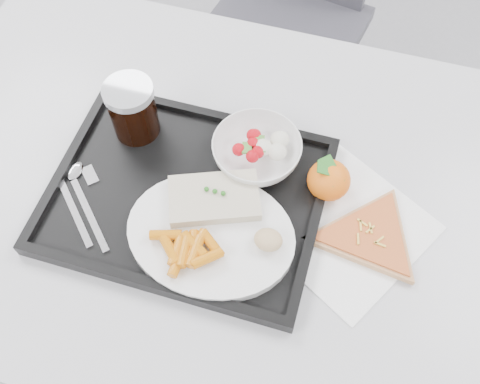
{
  "coord_description": "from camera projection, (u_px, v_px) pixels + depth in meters",
  "views": [
    {
      "loc": [
        0.16,
        -0.15,
        1.54
      ],
      "look_at": [
        0.03,
        0.28,
        0.77
      ],
      "focal_mm": 40.0,
      "sensor_mm": 36.0,
      "label": 1
    }
  ],
  "objects": [
    {
      "name": "cola_glass",
      "position": [
        132.0,
        109.0,
        0.91
      ],
      "size": [
        0.09,
        0.09,
        0.11
      ],
      "color": "black",
      "rests_on": "tray"
    },
    {
      "name": "salad_contents",
      "position": [
        263.0,
        146.0,
        0.9
      ],
      "size": [
        0.09,
        0.08,
        0.03
      ],
      "color": "#BB0B13",
      "rests_on": "salad_bowl"
    },
    {
      "name": "pizza_slice",
      "position": [
        369.0,
        236.0,
        0.86
      ],
      "size": [
        0.28,
        0.28,
        0.02
      ],
      "color": "tan",
      "rests_on": "napkin"
    },
    {
      "name": "napkin",
      "position": [
        341.0,
        224.0,
        0.88
      ],
      "size": [
        0.34,
        0.33,
        0.0
      ],
      "color": "white",
      "rests_on": "table"
    },
    {
      "name": "carrot_pile",
      "position": [
        188.0,
        249.0,
        0.81
      ],
      "size": [
        0.12,
        0.09,
        0.02
      ],
      "color": "#CC6E0D",
      "rests_on": "dinner_plate"
    },
    {
      "name": "tangerine",
      "position": [
        329.0,
        180.0,
        0.88
      ],
      "size": [
        0.09,
        0.09,
        0.07
      ],
      "color": "#FF5000",
      "rests_on": "napkin"
    },
    {
      "name": "salad_bowl",
      "position": [
        257.0,
        151.0,
        0.91
      ],
      "size": [
        0.15,
        0.15,
        0.05
      ],
      "color": "white",
      "rests_on": "tray"
    },
    {
      "name": "fish_fillet",
      "position": [
        214.0,
        198.0,
        0.86
      ],
      "size": [
        0.17,
        0.14,
        0.03
      ],
      "color": "beige",
      "rests_on": "dinner_plate"
    },
    {
      "name": "cutlery",
      "position": [
        80.0,
        195.0,
        0.89
      ],
      "size": [
        0.14,
        0.15,
        0.01
      ],
      "color": "silver",
      "rests_on": "tray"
    },
    {
      "name": "table",
      "position": [
        228.0,
        205.0,
        0.98
      ],
      "size": [
        1.2,
        0.8,
        0.75
      ],
      "color": "silver",
      "rests_on": "ground"
    },
    {
      "name": "tray",
      "position": [
        187.0,
        196.0,
        0.9
      ],
      "size": [
        0.45,
        0.35,
        0.03
      ],
      "color": "black",
      "rests_on": "table"
    },
    {
      "name": "dinner_plate",
      "position": [
        211.0,
        235.0,
        0.85
      ],
      "size": [
        0.27,
        0.27,
        0.02
      ],
      "color": "white",
      "rests_on": "tray"
    },
    {
      "name": "bread_roll",
      "position": [
        268.0,
        240.0,
        0.81
      ],
      "size": [
        0.05,
        0.04,
        0.03
      ],
      "color": "tan",
      "rests_on": "dinner_plate"
    }
  ]
}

